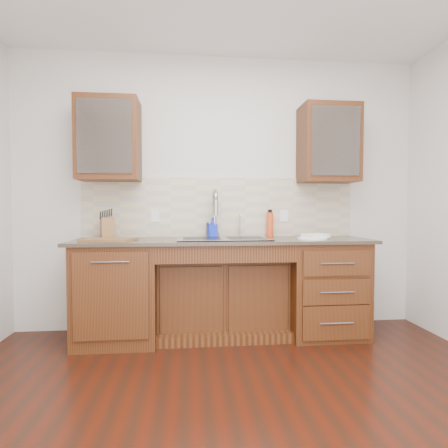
{
  "coord_description": "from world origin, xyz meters",
  "views": [
    {
      "loc": [
        -0.31,
        -1.76,
        1.17
      ],
      "look_at": [
        0.0,
        1.4,
        1.05
      ],
      "focal_mm": 28.0,
      "sensor_mm": 36.0,
      "label": 1
    }
  ],
  "objects": [
    {
      "name": "ground",
      "position": [
        0.0,
        0.0,
        -0.05
      ],
      "size": [
        4.0,
        3.5,
        0.1
      ],
      "primitive_type": "cube",
      "color": "#360F07"
    },
    {
      "name": "wall_back",
      "position": [
        0.0,
        1.8,
        1.35
      ],
      "size": [
        4.0,
        0.1,
        2.7
      ],
      "primitive_type": "cube",
      "color": "silver",
      "rests_on": "ground"
    },
    {
      "name": "base_cabinet_left",
      "position": [
        -0.95,
        1.44,
        0.44
      ],
      "size": [
        0.7,
        0.62,
        0.88
      ],
      "primitive_type": "cube",
      "color": "#593014",
      "rests_on": "ground"
    },
    {
      "name": "base_cabinet_center",
      "position": [
        0.0,
        1.53,
        0.35
      ],
      "size": [
        1.2,
        0.44,
        0.7
      ],
      "primitive_type": "cube",
      "color": "#593014",
      "rests_on": "ground"
    },
    {
      "name": "base_cabinet_right",
      "position": [
        0.95,
        1.44,
        0.44
      ],
      "size": [
        0.7,
        0.62,
        0.88
      ],
      "primitive_type": "cube",
      "color": "#593014",
      "rests_on": "ground"
    },
    {
      "name": "countertop",
      "position": [
        0.0,
        1.43,
        0.9
      ],
      "size": [
        2.7,
        0.65,
        0.03
      ],
      "primitive_type": "cube",
      "color": "#84705B",
      "rests_on": "base_cabinet_left"
    },
    {
      "name": "backsplash",
      "position": [
        0.0,
        1.74,
        1.21
      ],
      "size": [
        2.7,
        0.02,
        0.59
      ],
      "primitive_type": "cube",
      "color": "beige",
      "rests_on": "wall_back"
    },
    {
      "name": "sink",
      "position": [
        0.0,
        1.41,
        0.83
      ],
      "size": [
        0.84,
        0.46,
        0.19
      ],
      "primitive_type": "cube",
      "color": "#9E9EA5",
      "rests_on": "countertop"
    },
    {
      "name": "faucet",
      "position": [
        -0.07,
        1.64,
        1.11
      ],
      "size": [
        0.04,
        0.04,
        0.4
      ],
      "primitive_type": "cylinder",
      "color": "#999993",
      "rests_on": "countertop"
    },
    {
      "name": "filter_tap",
      "position": [
        0.18,
        1.65,
        1.03
      ],
      "size": [
        0.02,
        0.02,
        0.24
      ],
      "primitive_type": "cylinder",
      "color": "#999993",
      "rests_on": "countertop"
    },
    {
      "name": "upper_cabinet_left",
      "position": [
        -1.05,
        1.58,
        1.83
      ],
      "size": [
        0.55,
        0.34,
        0.75
      ],
      "primitive_type": "cube",
      "color": "#593014",
      "rests_on": "wall_back"
    },
    {
      "name": "upper_cabinet_right",
      "position": [
        1.05,
        1.58,
        1.83
      ],
      "size": [
        0.55,
        0.34,
        0.75
      ],
      "primitive_type": "cube",
      "color": "#593014",
      "rests_on": "wall_back"
    },
    {
      "name": "outlet_left",
      "position": [
        -0.65,
        1.73,
        1.12
      ],
      "size": [
        0.08,
        0.01,
        0.12
      ],
      "primitive_type": "cube",
      "color": "white",
      "rests_on": "backsplash"
    },
    {
      "name": "outlet_right",
      "position": [
        0.65,
        1.73,
        1.12
      ],
      "size": [
        0.08,
        0.01,
        0.12
      ],
      "primitive_type": "cube",
      "color": "white",
      "rests_on": "backsplash"
    },
    {
      "name": "soap_bottle",
      "position": [
        -0.09,
        1.61,
        1.0
      ],
      "size": [
        0.11,
        0.11,
        0.19
      ],
      "primitive_type": "imported",
      "rotation": [
        0.0,
        0.0,
        0.27
      ],
      "color": "#1830E9",
      "rests_on": "countertop"
    },
    {
      "name": "water_bottle",
      "position": [
        0.49,
        1.67,
        1.03
      ],
      "size": [
        0.07,
        0.07,
        0.24
      ],
      "primitive_type": "cylinder",
      "rotation": [
        0.0,
        0.0,
        0.07
      ],
      "color": "#E34115",
      "rests_on": "countertop"
    },
    {
      "name": "plate",
      "position": [
        0.81,
        1.34,
        0.92
      ],
      "size": [
        0.3,
        0.3,
        0.02
      ],
      "primitive_type": "cylinder",
      "rotation": [
        0.0,
        0.0,
        -0.1
      ],
      "color": "white",
      "rests_on": "countertop"
    },
    {
      "name": "dish_towel",
      "position": [
        0.84,
        1.35,
        0.94
      ],
      "size": [
        0.25,
        0.21,
        0.03
      ],
      "primitive_type": "cube",
      "rotation": [
        0.0,
        0.0,
        0.29
      ],
      "color": "silver",
      "rests_on": "plate"
    },
    {
      "name": "knife_block",
      "position": [
        -1.08,
        1.58,
        1.01
      ],
      "size": [
        0.16,
        0.21,
        0.2
      ],
      "primitive_type": "cube",
      "rotation": [
        0.0,
        0.0,
        0.33
      ],
      "color": "brown",
      "rests_on": "countertop"
    },
    {
      "name": "cutting_board",
      "position": [
        -1.02,
        1.38,
        0.92
      ],
      "size": [
        0.48,
        0.39,
        0.02
      ],
      "primitive_type": "cube",
      "rotation": [
        0.0,
        0.0,
        -0.24
      ],
      "color": "brown",
      "rests_on": "countertop"
    },
    {
      "name": "cup_left_a",
      "position": [
        -1.1,
        1.58,
        1.78
      ],
      "size": [
        0.17,
        0.17,
        0.1
      ],
      "primitive_type": "imported",
      "rotation": [
        0.0,
        0.0,
        -0.39
      ],
      "color": "white",
      "rests_on": "upper_cabinet_left"
    },
    {
      "name": "cup_left_b",
      "position": [
        -0.96,
        1.58,
        1.77
      ],
      "size": [
        0.1,
        0.1,
        0.1
      ],
      "primitive_type": "imported",
      "rotation": [
        0.0,
        0.0,
        -0.0
      ],
      "color": "silver",
      "rests_on": "upper_cabinet_left"
    },
    {
      "name": "cup_right_a",
      "position": [
        0.9,
        1.58,
        1.77
      ],
      "size": [
        0.13,
        0.13,
        0.09
      ],
      "primitive_type": "imported",
      "rotation": [
        0.0,
        0.0,
        -0.1
      ],
      "color": "white",
      "rests_on": "upper_cabinet_right"
    },
    {
      "name": "cup_right_b",
      "position": [
        1.21,
        1.58,
        1.78
      ],
      "size": [
        0.13,
        0.13,
        0.1
      ],
      "primitive_type": "imported",
      "rotation": [
        0.0,
        0.0,
        0.2
      ],
      "color": "white",
      "rests_on": "upper_cabinet_right"
    }
  ]
}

